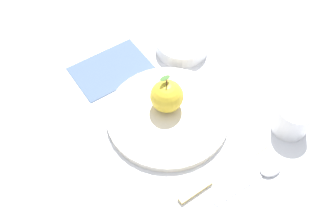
{
  "coord_description": "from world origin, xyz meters",
  "views": [
    {
      "loc": [
        -0.4,
        0.17,
        0.65
      ],
      "look_at": [
        0.02,
        0.01,
        0.02
      ],
      "focal_mm": 38.41,
      "sensor_mm": 36.0,
      "label": 1
    }
  ],
  "objects": [
    {
      "name": "ground_plane",
      "position": [
        0.0,
        0.0,
        0.0
      ],
      "size": [
        2.4,
        2.4,
        0.0
      ],
      "primitive_type": "plane",
      "color": "silver"
    },
    {
      "name": "dinner_plate",
      "position": [
        0.02,
        0.01,
        0.01
      ],
      "size": [
        0.27,
        0.27,
        0.02
      ],
      "color": "silver",
      "rests_on": "ground_plane"
    },
    {
      "name": "apple",
      "position": [
        0.04,
        0.01,
        0.05
      ],
      "size": [
        0.07,
        0.07,
        0.09
      ],
      "color": "gold",
      "rests_on": "dinner_plate"
    },
    {
      "name": "side_bowl",
      "position": [
        0.2,
        -0.1,
        0.02
      ],
      "size": [
        0.13,
        0.13,
        0.03
      ],
      "color": "white",
      "rests_on": "ground_plane"
    },
    {
      "name": "cup",
      "position": [
        -0.1,
        -0.22,
        0.04
      ],
      "size": [
        0.08,
        0.08,
        0.07
      ],
      "color": "white",
      "rests_on": "ground_plane"
    },
    {
      "name": "knife",
      "position": [
        -0.15,
        -0.03,
        0.0
      ],
      "size": [
        0.07,
        0.22,
        0.01
      ],
      "color": "#D8B766",
      "rests_on": "ground_plane"
    },
    {
      "name": "spoon",
      "position": [
        -0.18,
        -0.12,
        0.01
      ],
      "size": [
        0.05,
        0.16,
        0.01
      ],
      "color": "silver",
      "rests_on": "ground_plane"
    },
    {
      "name": "linen_napkin",
      "position": [
        0.2,
        0.09,
        0.0
      ],
      "size": [
        0.17,
        0.2,
        0.0
      ],
      "primitive_type": "cube",
      "rotation": [
        0.0,
        0.0,
        3.37
      ],
      "color": "slate",
      "rests_on": "ground_plane"
    }
  ]
}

